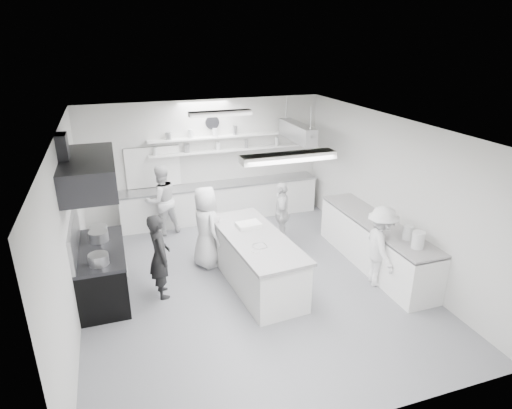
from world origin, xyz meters
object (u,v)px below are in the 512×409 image
object	(u,v)px
prep_island	(256,261)
stove	(103,274)
cook_stove	(160,256)
back_counter	(221,201)
right_counter	(375,244)
cook_back	(161,200)

from	to	relation	value
prep_island	stove	bearing A→B (deg)	165.30
cook_stove	back_counter	bearing A→B (deg)	-36.96
prep_island	cook_stove	bearing A→B (deg)	169.39
right_counter	stove	bearing A→B (deg)	173.48
stove	right_counter	size ratio (longest dim) A/B	0.55
prep_island	right_counter	bearing A→B (deg)	-7.28
prep_island	cook_back	distance (m)	3.18
stove	cook_back	bearing A→B (deg)	59.99
stove	cook_back	distance (m)	2.75
stove	cook_back	xyz separation A→B (m)	(1.36, 2.36, 0.39)
right_counter	back_counter	bearing A→B (deg)	124.65
right_counter	cook_stove	world-z (taller)	cook_stove
back_counter	cook_stove	world-z (taller)	cook_stove
stove	right_counter	world-z (taller)	right_counter
stove	back_counter	world-z (taller)	back_counter
stove	right_counter	xyz separation A→B (m)	(5.25, -0.60, 0.02)
stove	prep_island	world-z (taller)	prep_island
back_counter	cook_back	bearing A→B (deg)	-163.97
stove	cook_back	world-z (taller)	cook_back
cook_back	back_counter	bearing A→B (deg)	178.66
back_counter	prep_island	distance (m)	3.29
cook_back	cook_stove	bearing A→B (deg)	64.69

